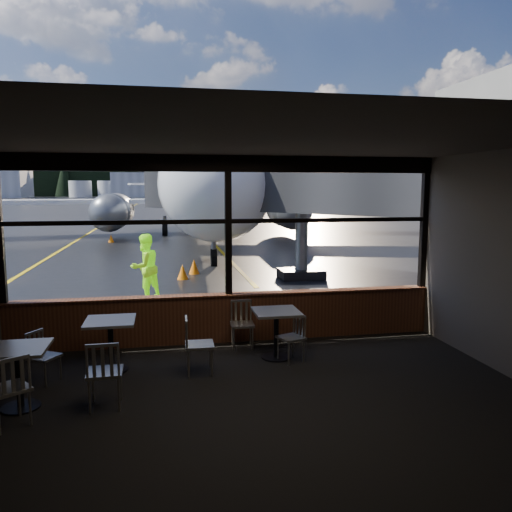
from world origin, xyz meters
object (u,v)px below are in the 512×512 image
object	(u,v)px
chair_mid_s	(105,373)
cone_wing	(111,238)
jet_bridge	(321,210)
cafe_table_left	(19,378)
chair_near_e	(291,338)
chair_near_n	(242,325)
cone_extra	(194,267)
chair_near_w	(200,345)
chair_mid_w	(44,357)
cafe_table_mid	(111,346)
chair_left_s	(8,390)
cone_nose	(183,272)
airliner	(201,144)
ground_crew	(145,267)
cafe_table_near	(276,335)

from	to	relation	value
chair_mid_s	cone_wing	world-z (taller)	chair_mid_s
jet_bridge	chair_mid_s	distance (m)	9.99
cafe_table_left	chair_near_e	size ratio (longest dim) A/B	1.04
chair_near_n	cone_extra	size ratio (longest dim) A/B	1.74
chair_near_w	chair_mid_w	size ratio (longest dim) A/B	1.16
cafe_table_mid	cone_extra	xyz separation A→B (m)	(1.89, 9.08, -0.17)
cafe_table_mid	chair_left_s	world-z (taller)	chair_left_s
cafe_table_mid	chair_near_e	bearing A→B (deg)	-1.71
jet_bridge	cone_extra	bearing A→B (deg)	147.80
chair_near_e	chair_left_s	xyz separation A→B (m)	(-3.98, -1.61, 0.06)
cafe_table_left	chair_mid_w	bearing A→B (deg)	82.12
chair_near_e	chair_mid_s	xyz separation A→B (m)	(-2.87, -1.28, 0.07)
cafe_table_mid	cafe_table_left	size ratio (longest dim) A/B	1.00
cone_nose	airliner	bearing A→B (deg)	82.92
cone_nose	cone_wing	size ratio (longest dim) A/B	1.15
cafe_table_mid	airliner	bearing A→B (deg)	81.80
chair_mid_s	cone_nose	bearing A→B (deg)	80.79
cafe_table_mid	chair_near_e	world-z (taller)	cafe_table_mid
ground_crew	airliner	bearing A→B (deg)	-140.17
chair_near_e	cafe_table_mid	bearing A→B (deg)	67.09
cafe_table_near	cone_nose	size ratio (longest dim) A/B	1.72
chair_mid_w	cone_extra	xyz separation A→B (m)	(2.83, 9.39, -0.14)
airliner	chair_near_w	distance (m)	24.05
cafe_table_left	chair_mid_s	xyz separation A→B (m)	(1.11, -0.17, 0.06)
chair_left_s	jet_bridge	bearing A→B (deg)	17.32
cone_wing	cone_extra	xyz separation A→B (m)	(3.82, -11.24, 0.04)
cafe_table_left	chair_mid_w	world-z (taller)	cafe_table_left
airliner	jet_bridge	distance (m)	16.82
cafe_table_mid	chair_near_w	xyz separation A→B (m)	(1.37, -0.38, 0.04)
airliner	chair_mid_w	size ratio (longest dim) A/B	46.30
cafe_table_left	cone_wing	distance (m)	21.53
chair_near_n	ground_crew	bearing A→B (deg)	-64.25
cafe_table_near	cone_extra	bearing A→B (deg)	95.27
cafe_table_mid	chair_mid_s	world-z (taller)	chair_mid_s
chair_left_s	cone_wing	xyz separation A→B (m)	(-0.88, 22.01, -0.25)
cafe_table_near	chair_mid_s	xyz separation A→B (m)	(-2.67, -1.47, 0.05)
cone_extra	chair_left_s	bearing A→B (deg)	-105.27
jet_bridge	ground_crew	distance (m)	5.66
cafe_table_left	ground_crew	world-z (taller)	ground_crew
cafe_table_near	airliner	bearing A→B (deg)	88.51
airliner	jet_bridge	bearing A→B (deg)	-79.22
chair_left_s	ground_crew	bearing A→B (deg)	44.22
airliner	chair_left_s	size ratio (longest dim) A/B	39.42
jet_bridge	chair_left_s	world-z (taller)	jet_bridge
jet_bridge	chair_mid_s	size ratio (longest dim) A/B	10.94
chair_left_s	cafe_table_near	bearing A→B (deg)	-8.54
chair_near_n	chair_mid_w	size ratio (longest dim) A/B	1.10
chair_left_s	ground_crew	size ratio (longest dim) A/B	0.53
airliner	cone_nose	distance (m)	15.99
airliner	chair_mid_s	size ratio (longest dim) A/B	38.63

